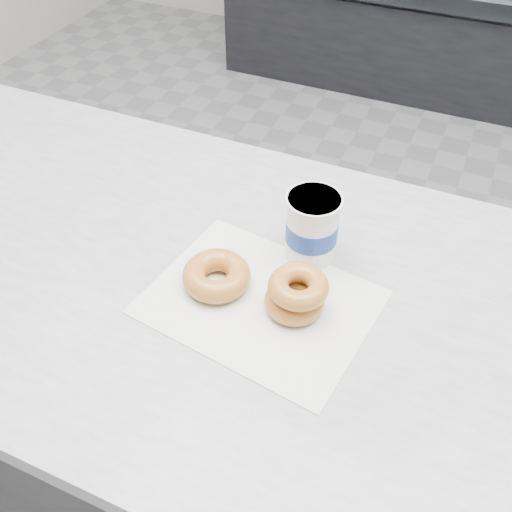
% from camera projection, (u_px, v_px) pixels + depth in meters
% --- Properties ---
extents(ground, '(5.00, 5.00, 0.00)m').
position_uv_depth(ground, '(319.00, 349.00, 1.94)').
color(ground, '#959597').
rests_on(ground, ground).
extents(counter, '(3.06, 0.76, 0.90)m').
position_uv_depth(counter, '(244.00, 427.00, 1.23)').
color(counter, '#333335').
rests_on(counter, ground).
extents(wax_paper, '(0.37, 0.30, 0.00)m').
position_uv_depth(wax_paper, '(260.00, 302.00, 0.89)').
color(wax_paper, silver).
rests_on(wax_paper, counter).
extents(donut_single, '(0.14, 0.14, 0.04)m').
position_uv_depth(donut_single, '(216.00, 276.00, 0.91)').
color(donut_single, '#C18635').
rests_on(donut_single, wax_paper).
extents(donut_stack, '(0.12, 0.12, 0.06)m').
position_uv_depth(donut_stack, '(296.00, 294.00, 0.86)').
color(donut_stack, '#C18635').
rests_on(donut_stack, wax_paper).
extents(coffee_cup, '(0.10, 0.10, 0.12)m').
position_uv_depth(coffee_cup, '(312.00, 227.00, 0.93)').
color(coffee_cup, white).
rests_on(coffee_cup, counter).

